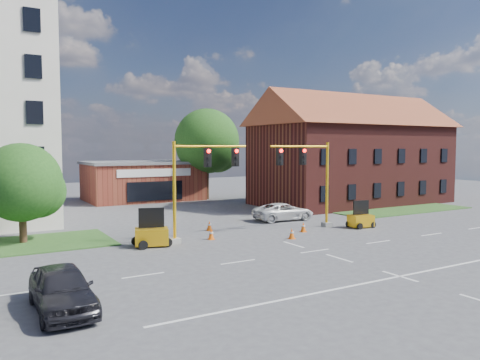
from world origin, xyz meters
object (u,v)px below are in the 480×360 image
(signal_mast_west, at_px, (199,178))
(sedan_dark, at_px, (62,289))
(trailer_east, at_px, (361,219))
(trailer_west, at_px, (152,235))
(pickup_white, at_px, (284,212))
(signal_mast_east, at_px, (310,174))

(signal_mast_west, distance_m, sedan_dark, 13.58)
(trailer_east, height_order, sedan_dark, trailer_east)
(trailer_west, distance_m, sedan_dark, 11.00)
(trailer_west, bearing_deg, trailer_east, 11.80)
(pickup_white, bearing_deg, trailer_west, 112.31)
(trailer_east, relative_size, sedan_dark, 0.40)
(trailer_west, xyz_separation_m, sedan_dark, (-6.47, -8.90, 0.13))
(trailer_west, relative_size, sedan_dark, 0.46)
(trailer_west, xyz_separation_m, pickup_white, (12.53, 4.22, 0.01))
(pickup_white, distance_m, sedan_dark, 23.09)
(trailer_west, bearing_deg, pickup_white, 35.81)
(signal_mast_west, relative_size, trailer_east, 3.27)
(signal_mast_west, distance_m, trailer_east, 12.74)
(signal_mast_west, bearing_deg, trailer_east, -7.50)
(signal_mast_west, bearing_deg, signal_mast_east, 0.00)
(trailer_west, height_order, sedan_dark, trailer_west)
(pickup_white, bearing_deg, trailer_east, -149.73)
(sedan_dark, bearing_deg, signal_mast_east, 25.97)
(signal_mast_west, bearing_deg, pickup_white, 23.48)
(trailer_east, bearing_deg, trailer_west, -177.06)
(signal_mast_east, xyz_separation_m, pickup_white, (0.65, 4.07, -3.23))
(signal_mast_west, xyz_separation_m, sedan_dark, (-9.64, -9.05, -3.11))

